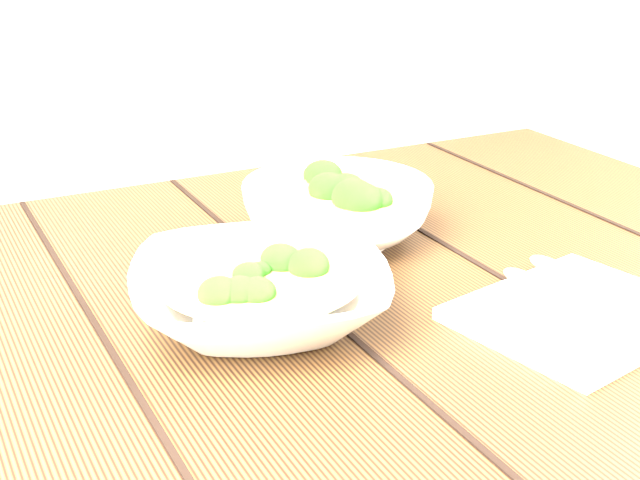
{
  "coord_description": "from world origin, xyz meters",
  "views": [
    {
      "loc": [
        -0.37,
        -0.74,
        1.13
      ],
      "look_at": [
        0.0,
        -0.0,
        0.8
      ],
      "focal_mm": 50.0,
      "sensor_mm": 36.0,
      "label": 1
    }
  ],
  "objects_px": {
    "table": "(315,387)",
    "soup_bowl_back": "(337,210)",
    "trivet": "(355,222)",
    "napkin": "(578,314)",
    "soup_bowl_front": "(260,292)"
  },
  "relations": [
    {
      "from": "table",
      "to": "soup_bowl_back",
      "type": "bearing_deg",
      "value": 51.72
    },
    {
      "from": "trivet",
      "to": "napkin",
      "type": "relative_size",
      "value": 0.47
    },
    {
      "from": "soup_bowl_back",
      "to": "trivet",
      "type": "xyz_separation_m",
      "value": [
        0.03,
        0.01,
        -0.02
      ]
    },
    {
      "from": "table",
      "to": "soup_bowl_front",
      "type": "bearing_deg",
      "value": -147.59
    },
    {
      "from": "soup_bowl_back",
      "to": "napkin",
      "type": "xyz_separation_m",
      "value": [
        0.11,
        -0.28,
        -0.03
      ]
    },
    {
      "from": "table",
      "to": "soup_bowl_back",
      "type": "xyz_separation_m",
      "value": [
        0.08,
        0.1,
        0.16
      ]
    },
    {
      "from": "soup_bowl_front",
      "to": "trivet",
      "type": "bearing_deg",
      "value": 40.74
    },
    {
      "from": "table",
      "to": "soup_bowl_back",
      "type": "relative_size",
      "value": 5.32
    },
    {
      "from": "table",
      "to": "soup_bowl_front",
      "type": "height_order",
      "value": "soup_bowl_front"
    },
    {
      "from": "table",
      "to": "napkin",
      "type": "relative_size",
      "value": 5.69
    },
    {
      "from": "soup_bowl_back",
      "to": "trivet",
      "type": "relative_size",
      "value": 2.28
    },
    {
      "from": "soup_bowl_back",
      "to": "trivet",
      "type": "distance_m",
      "value": 0.04
    },
    {
      "from": "trivet",
      "to": "soup_bowl_front",
      "type": "bearing_deg",
      "value": -139.26
    },
    {
      "from": "table",
      "to": "trivet",
      "type": "xyz_separation_m",
      "value": [
        0.11,
        0.11,
        0.13
      ]
    },
    {
      "from": "table",
      "to": "trivet",
      "type": "relative_size",
      "value": 12.13
    }
  ]
}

